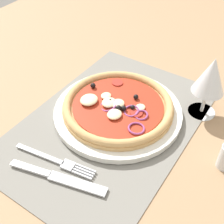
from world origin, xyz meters
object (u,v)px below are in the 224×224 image
(pizza, at_px, (117,105))
(wine_glass, at_px, (211,78))
(knife, at_px, (58,177))
(fork, at_px, (59,162))
(plate, at_px, (117,111))

(pizza, xyz_separation_m, wine_glass, (-0.12, 0.16, 0.07))
(wine_glass, bearing_deg, knife, -25.19)
(pizza, distance_m, fork, 0.19)
(knife, distance_m, wine_glass, 0.38)
(plate, distance_m, fork, 0.19)
(pizza, bearing_deg, knife, 1.85)
(plate, xyz_separation_m, fork, (0.19, -0.02, -0.00))
(knife, bearing_deg, wine_glass, 50.87)
(pizza, distance_m, wine_glass, 0.22)
(plate, bearing_deg, knife, 1.78)
(plate, height_order, wine_glass, wine_glass)
(fork, height_order, knife, knife)
(fork, bearing_deg, wine_glass, 50.58)
(plate, relative_size, pizza, 1.16)
(plate, distance_m, wine_glass, 0.22)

